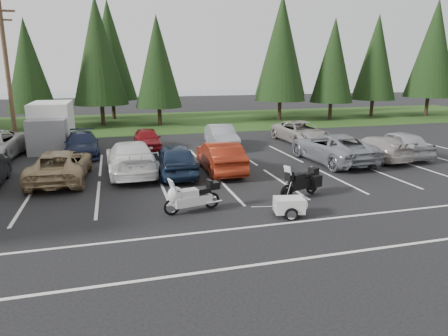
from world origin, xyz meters
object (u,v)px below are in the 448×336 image
(car_near_5, at_px, (220,157))
(car_far_2, at_px, (147,139))
(car_far_1, at_px, (82,144))
(car_far_3, at_px, (221,136))
(box_truck, at_px, (51,126))
(car_near_7, at_px, (375,148))
(car_near_6, at_px, (332,148))
(car_near_3, at_px, (131,158))
(car_near_8, at_px, (399,144))
(utility_pole, at_px, (8,75))
(adventure_motorcycle, at_px, (300,180))
(cargo_trailer, at_px, (289,207))
(touring_motorcycle, at_px, (192,194))
(car_far_4, at_px, (301,132))
(car_near_2, at_px, (60,165))
(car_near_4, at_px, (175,159))

(car_near_5, xyz_separation_m, car_far_2, (-3.03, 6.71, -0.10))
(car_far_1, height_order, car_far_3, car_far_3)
(box_truck, distance_m, car_near_7, 20.01)
(car_near_6, height_order, car_far_2, car_near_6)
(car_near_3, relative_size, car_near_8, 1.24)
(utility_pole, height_order, box_truck, utility_pole)
(car_far_1, xyz_separation_m, adventure_motorcycle, (8.96, -10.74, 0.03))
(car_far_1, bearing_deg, cargo_trailer, -62.20)
(car_near_8, relative_size, car_far_3, 1.03)
(car_near_5, bearing_deg, touring_motorcycle, 66.43)
(utility_pole, relative_size, cargo_trailer, 6.07)
(box_truck, height_order, car_far_3, box_truck)
(box_truck, xyz_separation_m, car_far_1, (2.01, -2.80, -0.76))
(car_far_2, relative_size, car_far_3, 0.90)
(car_near_7, bearing_deg, car_near_6, -6.46)
(car_far_2, bearing_deg, touring_motorcycle, -87.67)
(car_near_8, xyz_separation_m, car_far_1, (-17.96, 5.30, -0.09))
(car_far_1, bearing_deg, car_near_6, -25.46)
(car_near_5, bearing_deg, car_far_3, -104.38)
(car_near_3, bearing_deg, touring_motorcycle, 104.94)
(utility_pole, distance_m, car_near_7, 22.01)
(car_near_7, height_order, touring_motorcycle, car_near_7)
(box_truck, xyz_separation_m, car_far_3, (10.68, -2.55, -0.72))
(car_far_1, bearing_deg, car_far_4, -1.53)
(box_truck, relative_size, car_near_7, 1.21)
(car_near_7, height_order, cargo_trailer, car_near_7)
(car_far_1, bearing_deg, touring_motorcycle, -71.77)
(box_truck, bearing_deg, car_near_2, -80.31)
(utility_pole, relative_size, car_near_3, 1.60)
(car_near_4, bearing_deg, car_near_5, -179.02)
(car_near_4, relative_size, car_far_1, 0.97)
(car_near_7, relative_size, car_far_1, 0.98)
(car_near_6, bearing_deg, adventure_motorcycle, 46.79)
(car_near_6, distance_m, car_far_4, 6.02)
(car_far_2, xyz_separation_m, touring_motorcycle, (0.56, -12.04, -0.01))
(car_near_2, height_order, car_near_6, car_near_6)
(car_far_1, bearing_deg, box_truck, 122.19)
(cargo_trailer, bearing_deg, car_far_3, 96.81)
(car_near_6, height_order, touring_motorcycle, car_near_6)
(adventure_motorcycle, bearing_deg, box_truck, 107.55)
(utility_pole, bearing_deg, car_near_4, -43.67)
(box_truck, distance_m, cargo_trailer, 18.21)
(car_near_8, relative_size, car_far_1, 0.96)
(car_near_8, height_order, cargo_trailer, car_near_8)
(car_near_2, xyz_separation_m, car_far_3, (9.26, 5.80, 0.00))
(car_near_4, relative_size, car_near_6, 0.79)
(car_near_2, xyz_separation_m, car_near_3, (3.21, 0.42, 0.09))
(touring_motorcycle, xyz_separation_m, cargo_trailer, (3.18, -1.36, -0.33))
(box_truck, bearing_deg, car_far_3, -13.44)
(box_truck, xyz_separation_m, car_near_3, (4.64, -7.93, -0.63))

